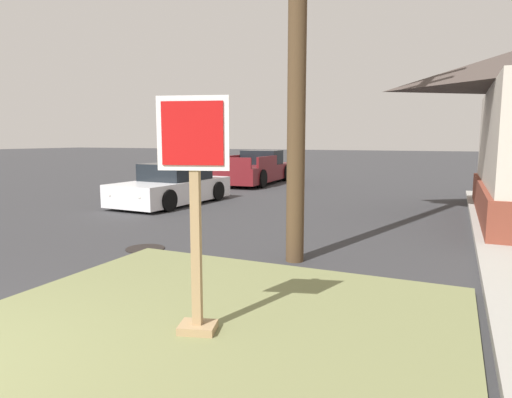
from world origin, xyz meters
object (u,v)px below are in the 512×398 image
(manhole_cover, at_px, (145,249))
(parked_sedan_white, at_px, (173,186))
(pickup_truck_maroon, at_px, (257,170))
(stop_sign, at_px, (195,222))

(manhole_cover, distance_m, parked_sedan_white, 5.84)
(pickup_truck_maroon, bearing_deg, manhole_cover, -75.36)
(stop_sign, bearing_deg, pickup_truck_maroon, 112.01)
(manhole_cover, height_order, parked_sedan_white, parked_sedan_white)
(stop_sign, distance_m, pickup_truck_maroon, 15.86)
(stop_sign, distance_m, parked_sedan_white, 9.70)
(manhole_cover, bearing_deg, stop_sign, -44.36)
(manhole_cover, relative_size, pickup_truck_maroon, 0.13)
(parked_sedan_white, relative_size, pickup_truck_maroon, 0.76)
(stop_sign, relative_size, parked_sedan_white, 0.55)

